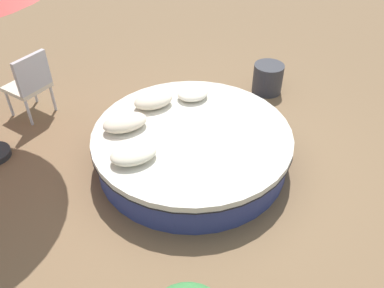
# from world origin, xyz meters

# --- Properties ---
(ground_plane) EXTENTS (16.00, 16.00, 0.00)m
(ground_plane) POSITION_xyz_m (0.00, 0.00, 0.00)
(ground_plane) COLOR brown
(round_bed) EXTENTS (2.44, 2.44, 0.46)m
(round_bed) POSITION_xyz_m (0.00, 0.00, 0.24)
(round_bed) COLOR navy
(round_bed) RESTS_ON ground_plane
(throw_pillow_0) EXTENTS (0.42, 0.35, 0.15)m
(throw_pillow_0) POSITION_xyz_m (0.32, 0.69, 0.54)
(throw_pillow_0) COLOR silver
(throw_pillow_0) RESTS_ON round_bed
(throw_pillow_1) EXTENTS (0.52, 0.33, 0.19)m
(throw_pillow_1) POSITION_xyz_m (-0.23, 0.72, 0.56)
(throw_pillow_1) COLOR beige
(throw_pillow_1) RESTS_ON round_bed
(throw_pillow_2) EXTENTS (0.54, 0.33, 0.18)m
(throw_pillow_2) POSITION_xyz_m (-0.71, 0.40, 0.55)
(throw_pillow_2) COLOR beige
(throw_pillow_2) RESTS_ON round_bed
(throw_pillow_3) EXTENTS (0.52, 0.36, 0.17)m
(throw_pillow_3) POSITION_xyz_m (-0.79, -0.18, 0.55)
(throw_pillow_3) COLOR beige
(throw_pillow_3) RESTS_ON round_bed
(patio_chair) EXTENTS (0.71, 0.70, 0.98)m
(patio_chair) POSITION_xyz_m (-1.63, 1.87, 0.56)
(patio_chair) COLOR #B7B7BC
(patio_chair) RESTS_ON ground_plane
(side_table) EXTENTS (0.47, 0.47, 0.46)m
(side_table) POSITION_xyz_m (1.79, 1.04, 0.23)
(side_table) COLOR #333338
(side_table) RESTS_ON ground_plane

